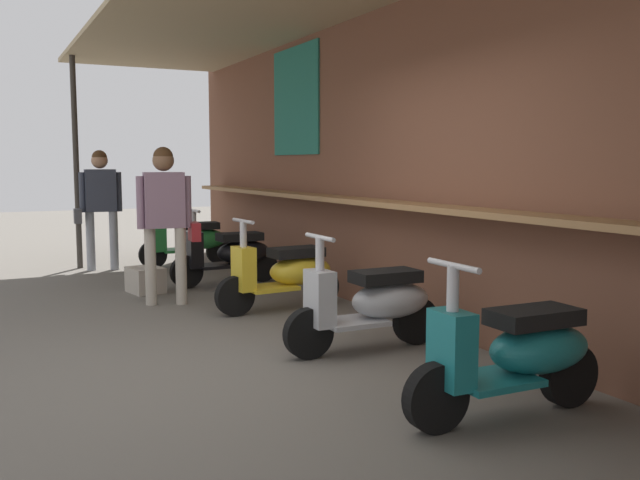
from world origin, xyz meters
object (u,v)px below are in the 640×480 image
Objects in this scene: scooter_green at (192,240)px; shopper_browsing at (100,197)px; scooter_black at (231,254)px; shopper_with_handbag at (166,209)px; scooter_teal at (518,353)px; merchandise_crate at (146,280)px; scooter_yellow at (286,273)px; scooter_silver at (373,303)px.

shopper_browsing is at bearing -6.88° from scooter_green.
shopper_browsing is (-1.95, -1.27, 0.66)m from scooter_black.
scooter_black is 1.50m from shopper_with_handbag.
scooter_black and scooter_teal have the same top height.
scooter_teal is 5.18m from merchandise_crate.
scooter_yellow is (3.46, -0.00, 0.00)m from scooter_green.
shopper_with_handbag is 3.91× the size of merchandise_crate.
shopper_browsing is (-2.83, -0.24, 0.01)m from shopper_with_handbag.
merchandise_crate is (0.07, -1.10, -0.24)m from scooter_black.
scooter_green is 1.00× the size of scooter_black.
scooter_yellow is 1.00× the size of scooter_silver.
scooter_green is 3.46m from scooter_yellow.
scooter_silver is 2.85m from shopper_with_handbag.
scooter_silver is 3.23× the size of merchandise_crate.
scooter_black is 5.13m from scooter_teal.
shopper_with_handbag is at bearing 70.92° from scooter_green.
scooter_yellow is 3.41m from scooter_teal.
scooter_green is at bearing -91.30° from scooter_black.
shopper_with_handbag reaches higher than scooter_green.
scooter_black is 0.83× the size of shopper_with_handbag.
scooter_green is 5.19m from scooter_silver.
merchandise_crate is at bearing -71.67° from scooter_silver.
shopper_browsing is at bearing -175.07° from merchandise_crate.
scooter_black is (1.74, 0.00, 0.00)m from scooter_green.
merchandise_crate is (-3.38, -1.10, -0.24)m from scooter_silver.
scooter_black is at bearing -93.83° from scooter_yellow.
scooter_black is 1.72m from scooter_yellow.
shopper_with_handbag reaches higher than merchandise_crate.
shopper_with_handbag is (0.88, -1.03, 0.65)m from scooter_black.
scooter_yellow is 0.82× the size of shopper_browsing.
merchandise_crate is at bearing 10.88° from shopper_with_handbag.
scooter_black is at bearing 93.81° from merchandise_crate.
shopper_with_handbag is (2.62, -1.03, 0.65)m from scooter_green.
scooter_silver is at bearing 86.18° from scooter_yellow.
scooter_black is at bearing 37.48° from shopper_browsing.
shopper_with_handbag reaches higher than scooter_black.
scooter_teal is 0.82× the size of shopper_browsing.
scooter_green reaches higher than merchandise_crate.
scooter_teal is at bearing 86.18° from scooter_yellow.
scooter_teal is (5.13, -0.00, 0.00)m from scooter_black.
scooter_yellow and scooter_teal have the same top height.
scooter_green is at bearing 148.84° from merchandise_crate.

